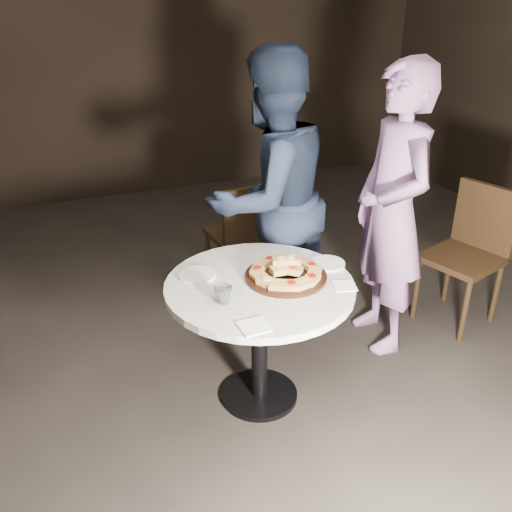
{
  "coord_description": "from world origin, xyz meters",
  "views": [
    {
      "loc": [
        -1.06,
        -2.31,
        2.09
      ],
      "look_at": [
        -0.14,
        0.03,
        0.84
      ],
      "focal_mm": 40.0,
      "sensor_mm": 36.0,
      "label": 1
    }
  ],
  "objects_px": {
    "table": "(260,306)",
    "diner_navy": "(269,200)",
    "chair_right": "(472,245)",
    "diner_teal": "(392,212)",
    "serving_board": "(286,276)",
    "focaccia_pile": "(286,270)",
    "chair_far": "(243,230)",
    "water_glass": "(223,295)"
  },
  "relations": [
    {
      "from": "table",
      "to": "diner_navy",
      "type": "distance_m",
      "value": 0.78
    },
    {
      "from": "chair_right",
      "to": "diner_navy",
      "type": "height_order",
      "value": "diner_navy"
    },
    {
      "from": "chair_right",
      "to": "diner_teal",
      "type": "bearing_deg",
      "value": -105.53
    },
    {
      "from": "table",
      "to": "serving_board",
      "type": "height_order",
      "value": "serving_board"
    },
    {
      "from": "focaccia_pile",
      "to": "diner_navy",
      "type": "xyz_separation_m",
      "value": [
        0.17,
        0.64,
        0.12
      ]
    },
    {
      "from": "chair_right",
      "to": "serving_board",
      "type": "bearing_deg",
      "value": -96.9
    },
    {
      "from": "table",
      "to": "serving_board",
      "type": "distance_m",
      "value": 0.2
    },
    {
      "from": "focaccia_pile",
      "to": "chair_far",
      "type": "xyz_separation_m",
      "value": [
        0.18,
        1.14,
        -0.28
      ]
    },
    {
      "from": "diner_teal",
      "to": "diner_navy",
      "type": "bearing_deg",
      "value": -116.76
    },
    {
      "from": "serving_board",
      "to": "diner_teal",
      "type": "height_order",
      "value": "diner_teal"
    },
    {
      "from": "focaccia_pile",
      "to": "chair_right",
      "type": "xyz_separation_m",
      "value": [
        1.44,
        0.28,
        -0.24
      ]
    },
    {
      "from": "chair_right",
      "to": "water_glass",
      "type": "bearing_deg",
      "value": -95.77
    },
    {
      "from": "focaccia_pile",
      "to": "table",
      "type": "bearing_deg",
      "value": -176.83
    },
    {
      "from": "water_glass",
      "to": "chair_far",
      "type": "xyz_separation_m",
      "value": [
        0.55,
        1.25,
        -0.27
      ]
    },
    {
      "from": "serving_board",
      "to": "focaccia_pile",
      "type": "bearing_deg",
      "value": 35.69
    },
    {
      "from": "focaccia_pile",
      "to": "diner_navy",
      "type": "bearing_deg",
      "value": 74.99
    },
    {
      "from": "focaccia_pile",
      "to": "diner_navy",
      "type": "distance_m",
      "value": 0.67
    },
    {
      "from": "focaccia_pile",
      "to": "water_glass",
      "type": "bearing_deg",
      "value": -163.24
    },
    {
      "from": "diner_navy",
      "to": "chair_far",
      "type": "bearing_deg",
      "value": -108.67
    },
    {
      "from": "chair_right",
      "to": "chair_far",
      "type": "bearing_deg",
      "value": -142.35
    },
    {
      "from": "chair_far",
      "to": "diner_navy",
      "type": "xyz_separation_m",
      "value": [
        -0.01,
        -0.5,
        0.41
      ]
    },
    {
      "from": "table",
      "to": "water_glass",
      "type": "height_order",
      "value": "water_glass"
    },
    {
      "from": "table",
      "to": "diner_teal",
      "type": "bearing_deg",
      "value": 15.79
    },
    {
      "from": "table",
      "to": "focaccia_pile",
      "type": "xyz_separation_m",
      "value": [
        0.15,
        0.01,
        0.18
      ]
    },
    {
      "from": "table",
      "to": "water_glass",
      "type": "bearing_deg",
      "value": -155.21
    },
    {
      "from": "chair_right",
      "to": "diner_teal",
      "type": "xyz_separation_m",
      "value": [
        -0.66,
        -0.03,
        0.34
      ]
    },
    {
      "from": "serving_board",
      "to": "diner_teal",
      "type": "bearing_deg",
      "value": 18.11
    },
    {
      "from": "table",
      "to": "diner_teal",
      "type": "relative_size",
      "value": 0.56
    },
    {
      "from": "focaccia_pile",
      "to": "diner_teal",
      "type": "xyz_separation_m",
      "value": [
        0.78,
        0.25,
        0.1
      ]
    },
    {
      "from": "table",
      "to": "water_glass",
      "type": "relative_size",
      "value": 11.05
    },
    {
      "from": "diner_navy",
      "to": "diner_teal",
      "type": "relative_size",
      "value": 1.03
    },
    {
      "from": "water_glass",
      "to": "chair_far",
      "type": "height_order",
      "value": "chair_far"
    },
    {
      "from": "chair_far",
      "to": "diner_navy",
      "type": "bearing_deg",
      "value": 82.71
    },
    {
      "from": "serving_board",
      "to": "water_glass",
      "type": "height_order",
      "value": "water_glass"
    },
    {
      "from": "chair_right",
      "to": "diner_teal",
      "type": "distance_m",
      "value": 0.74
    },
    {
      "from": "chair_far",
      "to": "focaccia_pile",
      "type": "bearing_deg",
      "value": 74.8
    },
    {
      "from": "water_glass",
      "to": "diner_teal",
      "type": "distance_m",
      "value": 1.21
    },
    {
      "from": "serving_board",
      "to": "diner_teal",
      "type": "xyz_separation_m",
      "value": [
        0.78,
        0.25,
        0.14
      ]
    },
    {
      "from": "diner_navy",
      "to": "chair_right",
      "type": "bearing_deg",
      "value": 146.74
    },
    {
      "from": "serving_board",
      "to": "focaccia_pile",
      "type": "relative_size",
      "value": 1.11
    },
    {
      "from": "focaccia_pile",
      "to": "diner_teal",
      "type": "height_order",
      "value": "diner_teal"
    },
    {
      "from": "water_glass",
      "to": "diner_teal",
      "type": "xyz_separation_m",
      "value": [
        1.15,
        0.36,
        0.11
      ]
    }
  ]
}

